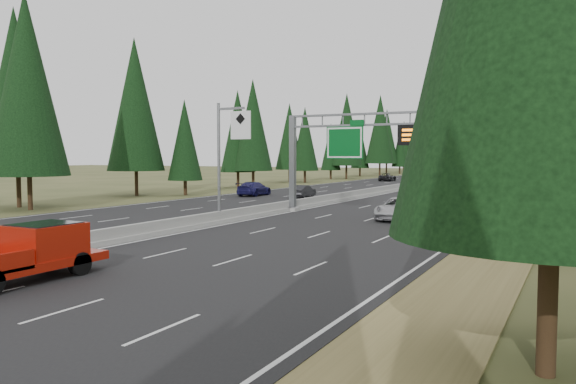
% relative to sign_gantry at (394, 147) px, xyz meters
% --- Properties ---
extents(road, '(32.00, 260.00, 0.08)m').
position_rel_sign_gantry_xyz_m(road, '(-8.92, 45.12, -5.23)').
color(road, black).
rests_on(road, ground).
extents(shoulder_right, '(3.60, 260.00, 0.06)m').
position_rel_sign_gantry_xyz_m(shoulder_right, '(8.88, 45.12, -5.24)').
color(shoulder_right, olive).
rests_on(shoulder_right, ground).
extents(shoulder_left, '(3.60, 260.00, 0.06)m').
position_rel_sign_gantry_xyz_m(shoulder_left, '(-26.72, 45.12, -5.24)').
color(shoulder_left, '#38421E').
rests_on(shoulder_left, ground).
extents(median_barrier, '(0.70, 260.00, 0.85)m').
position_rel_sign_gantry_xyz_m(median_barrier, '(-8.92, 45.12, -4.85)').
color(median_barrier, gray).
rests_on(median_barrier, road).
extents(sign_gantry, '(16.75, 0.98, 7.80)m').
position_rel_sign_gantry_xyz_m(sign_gantry, '(0.00, 0.00, 0.00)').
color(sign_gantry, slate).
rests_on(sign_gantry, road).
extents(hov_sign_pole, '(2.80, 0.50, 8.00)m').
position_rel_sign_gantry_xyz_m(hov_sign_pole, '(-8.33, -9.92, -0.54)').
color(hov_sign_pole, slate).
rests_on(hov_sign_pole, road).
extents(tree_row_left, '(11.86, 241.01, 18.84)m').
position_rel_sign_gantry_xyz_m(tree_row_left, '(-30.51, 39.26, 4.00)').
color(tree_row_left, black).
rests_on(tree_row_left, ground).
extents(silver_minivan, '(2.81, 5.70, 1.56)m').
position_rel_sign_gantry_xyz_m(silver_minivan, '(0.97, -1.80, -4.41)').
color(silver_minivan, '#B1B0B5').
rests_on(silver_minivan, road).
extents(red_pickup, '(2.21, 6.19, 2.02)m').
position_rel_sign_gantry_xyz_m(red_pickup, '(-5.33, -26.94, -4.07)').
color(red_pickup, black).
rests_on(red_pickup, road).
extents(car_ahead_green, '(1.77, 4.03, 1.35)m').
position_rel_sign_gantry_xyz_m(car_ahead_green, '(-4.98, 34.51, -4.51)').
color(car_ahead_green, '#145922').
rests_on(car_ahead_green, road).
extents(car_ahead_dkred, '(2.00, 4.86, 1.57)m').
position_rel_sign_gantry_xyz_m(car_ahead_dkred, '(5.58, 31.06, -4.41)').
color(car_ahead_dkred, '#5D100D').
rests_on(car_ahead_dkred, road).
extents(car_ahead_dkgrey, '(2.00, 4.47, 1.27)m').
position_rel_sign_gantry_xyz_m(car_ahead_dkgrey, '(3.07, 27.56, -4.55)').
color(car_ahead_dkgrey, black).
rests_on(car_ahead_dkgrey, road).
extents(car_ahead_white, '(2.58, 5.20, 1.42)m').
position_rel_sign_gantry_xyz_m(car_ahead_white, '(-3.26, 66.31, -4.48)').
color(car_ahead_white, silver).
rests_on(car_ahead_white, road).
extents(car_ahead_far, '(1.79, 4.03, 1.35)m').
position_rel_sign_gantry_xyz_m(car_ahead_far, '(-7.42, 92.81, -4.52)').
color(car_ahead_far, black).
rests_on(car_ahead_far, road).
extents(car_onc_near, '(1.59, 4.13, 1.34)m').
position_rel_sign_gantry_xyz_m(car_onc_near, '(-14.63, 14.44, -4.52)').
color(car_onc_near, black).
rests_on(car_onc_near, road).
extents(car_onc_blue, '(2.67, 5.65, 1.59)m').
position_rel_sign_gantry_xyz_m(car_onc_blue, '(-20.67, 14.00, -4.39)').
color(car_onc_blue, '#191650').
rests_on(car_onc_blue, road).
extents(car_onc_white, '(1.58, 3.91, 1.33)m').
position_rel_sign_gantry_xyz_m(car_onc_white, '(-10.42, 43.30, -4.52)').
color(car_onc_white, '#B8B8B8').
rests_on(car_onc_white, road).
extents(car_onc_far, '(2.58, 5.09, 1.38)m').
position_rel_sign_gantry_xyz_m(car_onc_far, '(-18.72, 57.31, -4.50)').
color(car_onc_far, black).
rests_on(car_onc_far, road).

